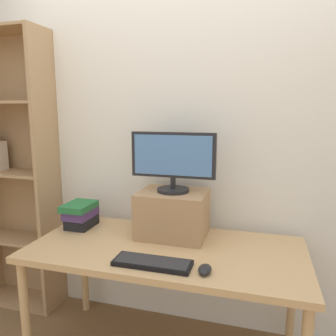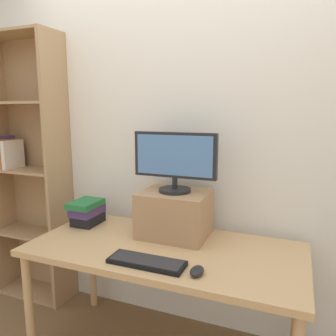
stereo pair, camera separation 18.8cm
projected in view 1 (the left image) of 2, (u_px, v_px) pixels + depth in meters
The scene contains 8 objects.
back_wall at pixel (185, 141), 2.24m from camera, with size 7.00×0.08×2.60m.
desk at pixel (166, 258), 1.90m from camera, with size 1.57×0.74×0.73m.
bookshelf_unit at pixel (13, 171), 2.49m from camera, with size 0.64×0.28×2.07m.
riser_box at pixel (173, 213), 2.04m from camera, with size 0.42×0.34×0.28m.
computer_monitor at pixel (173, 160), 1.98m from camera, with size 0.52×0.20×0.37m.
keyboard at pixel (153, 263), 1.66m from camera, with size 0.40×0.14×0.02m.
computer_mouse at pixel (205, 269), 1.58m from camera, with size 0.06×0.10×0.04m.
book_stack at pixel (81, 214), 2.20m from camera, with size 0.17×0.24×0.17m.
Camera 1 is at (0.51, -1.71, 1.51)m, focal length 35.00 mm.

